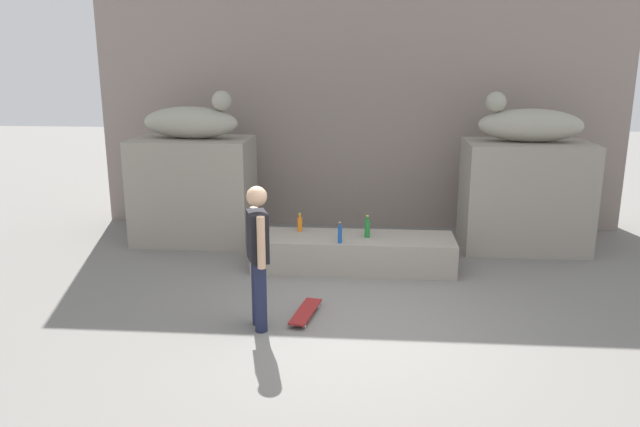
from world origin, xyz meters
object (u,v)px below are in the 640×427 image
object	(u,v)px
statue_reclining_left	(193,121)
statue_reclining_right	(528,124)
skateboard	(306,312)
bottle_blue	(340,234)
bottle_orange	(300,224)
skater	(258,251)
bottle_green	(367,228)

from	to	relation	value
statue_reclining_left	statue_reclining_right	world-z (taller)	same
skateboard	bottle_blue	bearing A→B (deg)	-2.84
bottle_blue	bottle_orange	bearing A→B (deg)	138.09
bottle_orange	bottle_blue	size ratio (longest dim) A/B	0.90
statue_reclining_left	skateboard	distance (m)	4.19
statue_reclining_left	skater	world-z (taller)	statue_reclining_left
statue_reclining_right	bottle_blue	world-z (taller)	statue_reclining_right
statue_reclining_left	skateboard	world-z (taller)	statue_reclining_left
statue_reclining_right	skater	world-z (taller)	statue_reclining_right
statue_reclining_right	bottle_orange	bearing A→B (deg)	19.25
statue_reclining_right	skateboard	size ratio (longest dim) A/B	1.98
statue_reclining_right	bottle_orange	distance (m)	3.90
bottle_blue	bottle_green	bearing A→B (deg)	40.08
skateboard	statue_reclining_right	bearing A→B (deg)	-36.42
skater	bottle_orange	xyz separation A→B (m)	(0.20, 2.38, -0.32)
statue_reclining_right	bottle_blue	size ratio (longest dim) A/B	5.28
bottle_green	skater	bearing A→B (deg)	-119.66
skateboard	bottle_green	distance (m)	2.01
statue_reclining_left	bottle_orange	size ratio (longest dim) A/B	5.97
statue_reclining_right	skater	size ratio (longest dim) A/B	0.98
skateboard	statue_reclining_left	bearing A→B (deg)	45.46
skater	bottle_green	bearing A→B (deg)	-49.34
bottle_green	bottle_orange	xyz separation A→B (m)	(-1.01, 0.24, -0.02)
statue_reclining_right	bottle_orange	xyz separation A→B (m)	(-3.49, -0.99, -1.42)
statue_reclining_right	skateboard	bearing A→B (deg)	46.85
bottle_green	bottle_blue	world-z (taller)	bottle_green
statue_reclining_right	bottle_green	bearing A→B (deg)	29.91
bottle_green	bottle_orange	distance (m)	1.04
skateboard	bottle_orange	world-z (taller)	bottle_orange
bottle_blue	skateboard	bearing A→B (deg)	-102.93
statue_reclining_right	skateboard	world-z (taller)	statue_reclining_right
bottle_orange	statue_reclining_left	bearing A→B (deg)	151.98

